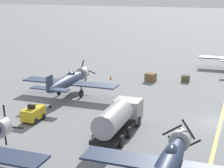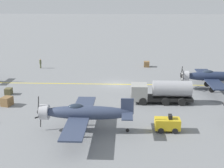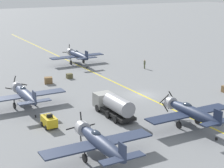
{
  "view_description": "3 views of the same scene",
  "coord_description": "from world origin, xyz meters",
  "px_view_note": "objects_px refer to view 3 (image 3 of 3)",
  "views": [
    {
      "loc": [
        1.91,
        -36.05,
        13.07
      ],
      "look_at": [
        -10.13,
        -3.31,
        3.89
      ],
      "focal_mm": 60.0,
      "sensor_mm": 36.0,
      "label": 1
    },
    {
      "loc": [
        -47.77,
        -1.38,
        13.59
      ],
      "look_at": [
        -5.81,
        0.55,
        1.68
      ],
      "focal_mm": 50.0,
      "sensor_mm": 36.0,
      "label": 2
    },
    {
      "loc": [
        -31.91,
        -47.62,
        17.69
      ],
      "look_at": [
        -6.3,
        -1.59,
        3.06
      ],
      "focal_mm": 60.0,
      "sensor_mm": 36.0,
      "label": 3
    }
  ],
  "objects_px": {
    "supply_crate_by_tanker": "(48,80)",
    "traffic_cone": "(18,87)",
    "airplane_far_center": "(78,55)",
    "fuel_tanker": "(114,105)",
    "supply_crate_outboard": "(69,76)",
    "airplane_near_left": "(100,142)",
    "airplane_mid_left": "(25,94)",
    "airplane_near_center": "(191,112)",
    "tow_tractor": "(49,121)",
    "ground_crew_walking": "(145,64)"
  },
  "relations": [
    {
      "from": "supply_crate_by_tanker",
      "to": "traffic_cone",
      "type": "height_order",
      "value": "supply_crate_by_tanker"
    },
    {
      "from": "airplane_far_center",
      "to": "traffic_cone",
      "type": "distance_m",
      "value": 21.11
    },
    {
      "from": "fuel_tanker",
      "to": "supply_crate_outboard",
      "type": "height_order",
      "value": "fuel_tanker"
    },
    {
      "from": "airplane_near_left",
      "to": "supply_crate_by_tanker",
      "type": "bearing_deg",
      "value": 62.12
    },
    {
      "from": "airplane_mid_left",
      "to": "airplane_far_center",
      "type": "distance_m",
      "value": 29.35
    },
    {
      "from": "fuel_tanker",
      "to": "airplane_mid_left",
      "type": "bearing_deg",
      "value": 136.49
    },
    {
      "from": "airplane_far_center",
      "to": "airplane_near_center",
      "type": "distance_m",
      "value": 40.18
    },
    {
      "from": "tow_tractor",
      "to": "supply_crate_outboard",
      "type": "xyz_separation_m",
      "value": [
        11.6,
        21.11,
        -0.34
      ]
    },
    {
      "from": "airplane_near_left",
      "to": "traffic_cone",
      "type": "distance_m",
      "value": 29.86
    },
    {
      "from": "airplane_mid_left",
      "to": "supply_crate_by_tanker",
      "type": "bearing_deg",
      "value": 73.7
    },
    {
      "from": "supply_crate_by_tanker",
      "to": "fuel_tanker",
      "type": "bearing_deg",
      "value": -83.96
    },
    {
      "from": "tow_tractor",
      "to": "supply_crate_by_tanker",
      "type": "bearing_deg",
      "value": 70.51
    },
    {
      "from": "ground_crew_walking",
      "to": "supply_crate_by_tanker",
      "type": "xyz_separation_m",
      "value": [
        -21.43,
        -1.4,
        -0.44
      ]
    },
    {
      "from": "ground_crew_walking",
      "to": "supply_crate_by_tanker",
      "type": "distance_m",
      "value": 21.48
    },
    {
      "from": "ground_crew_walking",
      "to": "supply_crate_by_tanker",
      "type": "height_order",
      "value": "ground_crew_walking"
    },
    {
      "from": "fuel_tanker",
      "to": "traffic_cone",
      "type": "bearing_deg",
      "value": 112.2
    },
    {
      "from": "fuel_tanker",
      "to": "traffic_cone",
      "type": "distance_m",
      "value": 20.68
    },
    {
      "from": "airplane_near_left",
      "to": "airplane_near_center",
      "type": "height_order",
      "value": "airplane_near_left"
    },
    {
      "from": "airplane_near_center",
      "to": "supply_crate_by_tanker",
      "type": "height_order",
      "value": "airplane_near_center"
    },
    {
      "from": "ground_crew_walking",
      "to": "airplane_far_center",
      "type": "bearing_deg",
      "value": 134.51
    },
    {
      "from": "airplane_far_center",
      "to": "supply_crate_outboard",
      "type": "relative_size",
      "value": 11.2
    },
    {
      "from": "airplane_mid_left",
      "to": "tow_tractor",
      "type": "bearing_deg",
      "value": -69.31
    },
    {
      "from": "supply_crate_by_tanker",
      "to": "supply_crate_outboard",
      "type": "bearing_deg",
      "value": 18.08
    },
    {
      "from": "tow_tractor",
      "to": "ground_crew_walking",
      "type": "relative_size",
      "value": 1.4
    },
    {
      "from": "supply_crate_outboard",
      "to": "airplane_far_center",
      "type": "bearing_deg",
      "value": 58.52
    },
    {
      "from": "fuel_tanker",
      "to": "supply_crate_outboard",
      "type": "distance_m",
      "value": 21.59
    },
    {
      "from": "airplane_mid_left",
      "to": "supply_crate_by_tanker",
      "type": "xyz_separation_m",
      "value": [
        7.37,
        10.89,
        -1.44
      ]
    },
    {
      "from": "supply_crate_by_tanker",
      "to": "traffic_cone",
      "type": "distance_m",
      "value": 5.75
    },
    {
      "from": "fuel_tanker",
      "to": "tow_tractor",
      "type": "xyz_separation_m",
      "value": [
        -9.04,
        0.31,
        -0.72
      ]
    },
    {
      "from": "airplane_near_left",
      "to": "airplane_mid_left",
      "type": "bearing_deg",
      "value": 77.72
    },
    {
      "from": "airplane_near_left",
      "to": "tow_tractor",
      "type": "bearing_deg",
      "value": 79.63
    },
    {
      "from": "tow_tractor",
      "to": "airplane_near_center",
      "type": "bearing_deg",
      "value": -29.12
    },
    {
      "from": "airplane_mid_left",
      "to": "supply_crate_outboard",
      "type": "relative_size",
      "value": 11.2
    },
    {
      "from": "airplane_mid_left",
      "to": "ground_crew_walking",
      "type": "relative_size",
      "value": 6.47
    },
    {
      "from": "tow_tractor",
      "to": "supply_crate_by_tanker",
      "type": "relative_size",
      "value": 1.9
    },
    {
      "from": "airplane_far_center",
      "to": "supply_crate_by_tanker",
      "type": "bearing_deg",
      "value": -125.09
    },
    {
      "from": "traffic_cone",
      "to": "ground_crew_walking",
      "type": "bearing_deg",
      "value": 4.58
    },
    {
      "from": "tow_tractor",
      "to": "supply_crate_by_tanker",
      "type": "xyz_separation_m",
      "value": [
        6.93,
        19.58,
        -0.22
      ]
    },
    {
      "from": "fuel_tanker",
      "to": "traffic_cone",
      "type": "xyz_separation_m",
      "value": [
        -7.8,
        19.11,
        -1.24
      ]
    },
    {
      "from": "airplane_near_left",
      "to": "traffic_cone",
      "type": "height_order",
      "value": "airplane_near_left"
    },
    {
      "from": "airplane_near_center",
      "to": "supply_crate_outboard",
      "type": "height_order",
      "value": "airplane_near_center"
    },
    {
      "from": "airplane_far_center",
      "to": "airplane_near_center",
      "type": "relative_size",
      "value": 1.0
    },
    {
      "from": "airplane_mid_left",
      "to": "traffic_cone",
      "type": "distance_m",
      "value": 10.4
    },
    {
      "from": "airplane_near_left",
      "to": "ground_crew_walking",
      "type": "xyz_separation_m",
      "value": [
        26.96,
        31.98,
        -1.0
      ]
    },
    {
      "from": "tow_tractor",
      "to": "airplane_far_center",
      "type": "bearing_deg",
      "value": 60.3
    },
    {
      "from": "airplane_far_center",
      "to": "ground_crew_walking",
      "type": "distance_m",
      "value": 14.83
    },
    {
      "from": "fuel_tanker",
      "to": "airplane_near_center",
      "type": "bearing_deg",
      "value": -52.52
    },
    {
      "from": "airplane_mid_left",
      "to": "fuel_tanker",
      "type": "relative_size",
      "value": 1.5
    },
    {
      "from": "airplane_mid_left",
      "to": "tow_tractor",
      "type": "xyz_separation_m",
      "value": [
        0.44,
        -8.69,
        -1.22
      ]
    },
    {
      "from": "airplane_near_center",
      "to": "supply_crate_outboard",
      "type": "relative_size",
      "value": 11.2
    }
  ]
}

